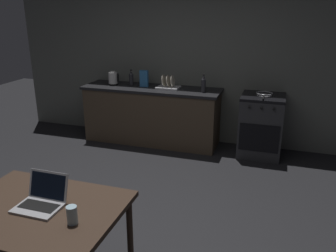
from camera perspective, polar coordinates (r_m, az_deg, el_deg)
ground_plane at (r=3.70m, az=-8.39°, el=-15.71°), size 12.00×12.00×0.00m
back_wall at (r=5.52m, az=6.14°, el=10.75°), size 6.40×0.10×2.63m
kitchen_counter at (r=5.59m, az=-2.64°, el=1.84°), size 2.16×0.64×0.89m
stove_oven at (r=5.27m, az=14.86°, el=0.09°), size 0.60×0.62×0.89m
dining_table at (r=2.77m, az=-20.25°, el=-13.64°), size 1.18×0.90×0.73m
laptop at (r=2.72m, az=-19.91°, el=-11.32°), size 0.32×0.29×0.22m
electric_kettle at (r=5.72m, az=-8.91°, el=7.67°), size 0.17×0.15×0.22m
bottle at (r=5.18m, az=5.79°, el=6.86°), size 0.07×0.07×0.26m
frying_pan at (r=5.11m, az=15.38°, el=4.99°), size 0.23×0.40×0.05m
drinking_glass at (r=2.46m, az=-15.32°, el=-13.77°), size 0.07×0.07×0.13m
cereal_box at (r=5.52m, az=-3.91°, el=7.71°), size 0.13×0.05×0.26m
dish_rack at (r=5.38m, az=0.05°, el=6.59°), size 0.34×0.26×0.21m
bottle_b at (r=5.67m, az=-6.00°, el=7.80°), size 0.07×0.07×0.24m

